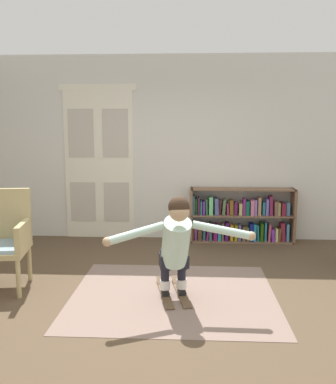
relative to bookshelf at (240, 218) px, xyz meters
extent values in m
plane|color=brown|center=(-1.13, -2.39, -0.37)|extent=(7.20, 7.20, 0.00)
cube|color=silver|center=(-1.13, 0.21, 1.08)|extent=(6.00, 0.10, 2.90)
cube|color=silver|center=(-2.53, 0.15, 0.80)|extent=(0.55, 0.04, 2.35)
cube|color=#B9B1A3|center=(-2.53, 0.13, 1.32)|extent=(0.41, 0.01, 0.76)
cube|color=#B9B1A3|center=(-2.53, 0.13, 0.21)|extent=(0.41, 0.01, 0.64)
cube|color=silver|center=(-1.98, 0.15, 0.80)|extent=(0.55, 0.04, 2.35)
cube|color=#B9B1A3|center=(-1.98, 0.13, 1.32)|extent=(0.41, 0.01, 0.76)
cube|color=#B9B1A3|center=(-1.98, 0.13, 0.21)|extent=(0.41, 0.01, 0.64)
cube|color=silver|center=(-2.25, 0.15, 2.03)|extent=(1.22, 0.04, 0.10)
cube|color=#836B5F|center=(-0.97, -2.21, -0.37)|extent=(2.18, 1.92, 0.01)
cube|color=brown|center=(-0.77, 0.00, 0.05)|extent=(0.04, 0.30, 0.85)
cube|color=brown|center=(0.82, 0.00, 0.05)|extent=(0.04, 0.30, 0.85)
cube|color=brown|center=(0.02, 0.00, -0.36)|extent=(1.59, 0.30, 0.02)
cube|color=brown|center=(0.02, 0.00, 0.05)|extent=(1.59, 0.30, 0.02)
cube|color=brown|center=(0.02, 0.00, 0.46)|extent=(1.59, 0.30, 0.02)
cube|color=brown|center=(-0.73, 0.00, -0.22)|extent=(0.06, 0.15, 0.27)
cube|color=#9A4194|center=(-0.70, 0.01, -0.22)|extent=(0.04, 0.16, 0.27)
cube|color=#4D3522|center=(-0.64, -0.01, -0.22)|extent=(0.06, 0.21, 0.26)
cube|color=#29565D|center=(-0.57, 0.01, -0.22)|extent=(0.04, 0.15, 0.27)
cube|color=#862166|center=(-0.51, 0.01, -0.26)|extent=(0.04, 0.20, 0.20)
cube|color=#355254|center=(-0.47, 0.00, -0.22)|extent=(0.04, 0.22, 0.28)
cube|color=#79175A|center=(-0.39, -0.02, -0.22)|extent=(0.06, 0.14, 0.27)
cube|color=teal|center=(-0.33, -0.02, -0.24)|extent=(0.05, 0.15, 0.24)
cube|color=brown|center=(-0.28, -0.01, -0.22)|extent=(0.03, 0.16, 0.28)
cube|color=#461554|center=(-0.21, -0.01, -0.21)|extent=(0.07, 0.18, 0.29)
cube|color=gold|center=(-0.13, 0.01, -0.23)|extent=(0.05, 0.17, 0.25)
cube|color=olive|center=(-0.07, 0.00, -0.23)|extent=(0.05, 0.15, 0.24)
cube|color=#5F5293|center=(-0.01, -0.01, -0.23)|extent=(0.04, 0.17, 0.26)
cube|color=brown|center=(0.05, -0.01, -0.24)|extent=(0.05, 0.17, 0.23)
cube|color=#555B35|center=(0.11, 0.00, -0.24)|extent=(0.05, 0.21, 0.22)
cube|color=navy|center=(0.17, -0.02, -0.21)|extent=(0.06, 0.19, 0.28)
cube|color=#2AB3D2|center=(0.23, -0.01, -0.22)|extent=(0.04, 0.15, 0.27)
cube|color=#24767C|center=(0.27, -0.02, -0.23)|extent=(0.04, 0.15, 0.26)
cube|color=#244E0D|center=(0.33, 0.00, -0.21)|extent=(0.05, 0.21, 0.28)
cube|color=teal|center=(0.39, 0.01, -0.20)|extent=(0.03, 0.19, 0.30)
cube|color=#BB4E63|center=(0.45, 0.01, -0.22)|extent=(0.04, 0.24, 0.27)
cube|color=purple|center=(0.50, -0.01, -0.25)|extent=(0.07, 0.20, 0.20)
cube|color=#D8D582|center=(0.56, 0.01, -0.25)|extent=(0.04, 0.19, 0.20)
cube|color=brown|center=(0.61, 0.00, -0.25)|extent=(0.04, 0.20, 0.21)
cube|color=maroon|center=(0.66, 0.01, -0.21)|extent=(0.08, 0.15, 0.29)
cube|color=#529ACA|center=(0.74, 0.02, -0.22)|extent=(0.04, 0.17, 0.28)
cube|color=#34545D|center=(-0.74, 0.00, 0.21)|extent=(0.04, 0.23, 0.30)
cube|color=#204F1E|center=(-0.69, 0.01, 0.19)|extent=(0.04, 0.18, 0.25)
cube|color=#4F1F46|center=(-0.65, -0.01, 0.19)|extent=(0.03, 0.21, 0.27)
cube|color=#296569|center=(-0.62, 0.01, 0.17)|extent=(0.03, 0.24, 0.22)
cube|color=purple|center=(-0.58, 0.01, 0.16)|extent=(0.03, 0.24, 0.21)
cube|color=#2B633E|center=(-0.53, -0.01, 0.18)|extent=(0.04, 0.17, 0.24)
cube|color=#65CE7F|center=(-0.47, 0.00, 0.20)|extent=(0.06, 0.20, 0.28)
cube|color=#4C5A90|center=(-0.38, 0.01, 0.19)|extent=(0.07, 0.22, 0.26)
cube|color=#531C20|center=(-0.33, 0.02, 0.18)|extent=(0.03, 0.16, 0.23)
cube|color=#527349|center=(-0.26, 0.02, 0.18)|extent=(0.06, 0.16, 0.24)
cube|color=#8F305D|center=(-0.20, 0.01, 0.15)|extent=(0.04, 0.18, 0.18)
cube|color=brown|center=(-0.15, 0.00, 0.18)|extent=(0.06, 0.16, 0.23)
cube|color=#561A47|center=(-0.08, -0.02, 0.16)|extent=(0.05, 0.15, 0.20)
cube|color=tan|center=(-0.01, 0.00, 0.15)|extent=(0.05, 0.19, 0.18)
cube|color=#8F2282|center=(0.05, 0.00, 0.19)|extent=(0.03, 0.17, 0.26)
cube|color=#116245|center=(0.10, 0.02, 0.17)|extent=(0.06, 0.22, 0.22)
cube|color=#C3688D|center=(0.17, -0.02, 0.18)|extent=(0.05, 0.21, 0.24)
cube|color=#8B67BB|center=(0.22, -0.02, 0.18)|extent=(0.03, 0.19, 0.25)
cube|color=#A57F5C|center=(0.28, 0.00, 0.20)|extent=(0.05, 0.19, 0.27)
cube|color=teal|center=(0.36, 0.02, 0.16)|extent=(0.04, 0.14, 0.20)
cube|color=#6A61BF|center=(0.40, -0.01, 0.19)|extent=(0.04, 0.17, 0.26)
cube|color=#732246|center=(0.46, 0.00, 0.21)|extent=(0.06, 0.17, 0.30)
cube|color=brown|center=(0.53, 0.00, 0.17)|extent=(0.06, 0.23, 0.23)
cube|color=#99A562|center=(0.58, 0.01, 0.16)|extent=(0.04, 0.19, 0.20)
cube|color=maroon|center=(0.65, 0.00, 0.16)|extent=(0.06, 0.22, 0.20)
cube|color=#5489B7|center=(0.72, 0.02, 0.16)|extent=(0.05, 0.17, 0.19)
cylinder|color=tan|center=(-2.60, -2.36, -0.16)|extent=(0.06, 0.06, 0.42)
cylinder|color=tan|center=(-2.68, -1.84, -0.16)|extent=(0.06, 0.06, 0.42)
cube|color=tan|center=(-2.94, -1.87, 0.43)|extent=(0.60, 0.15, 0.60)
cube|color=tan|center=(-2.63, -2.10, 0.25)|extent=(0.14, 0.56, 0.28)
cube|color=brown|center=(-1.05, -2.23, -0.36)|extent=(0.24, 0.76, 0.01)
cube|color=brown|center=(-1.12, -1.89, -0.33)|extent=(0.11, 0.13, 0.06)
cube|color=black|center=(-1.05, -2.25, -0.34)|extent=(0.10, 0.13, 0.04)
cube|color=brown|center=(-0.88, -2.19, -0.36)|extent=(0.24, 0.76, 0.01)
cube|color=brown|center=(-0.95, -1.85, -0.33)|extent=(0.11, 0.13, 0.06)
cube|color=black|center=(-0.87, -2.21, -0.34)|extent=(0.10, 0.13, 0.04)
cylinder|color=white|center=(-1.05, -2.23, -0.25)|extent=(0.13, 0.13, 0.10)
cylinder|color=black|center=(-1.05, -2.23, -0.05)|extent=(0.11, 0.11, 0.30)
cylinder|color=black|center=(-1.05, -2.26, 0.04)|extent=(0.13, 0.13, 0.22)
cylinder|color=white|center=(-0.88, -2.19, -0.25)|extent=(0.13, 0.13, 0.10)
cylinder|color=black|center=(-0.88, -2.19, -0.05)|extent=(0.11, 0.11, 0.30)
cylinder|color=black|center=(-0.87, -2.23, 0.04)|extent=(0.13, 0.13, 0.22)
cube|color=black|center=(-0.96, -2.25, 0.03)|extent=(0.33, 0.24, 0.14)
cylinder|color=silver|center=(-0.93, -2.36, 0.26)|extent=(0.37, 0.53, 0.59)
sphere|color=tan|center=(-0.90, -2.54, 0.62)|extent=(0.24, 0.24, 0.20)
sphere|color=#382619|center=(-0.90, -2.53, 0.66)|extent=(0.25, 0.25, 0.21)
cylinder|color=silver|center=(-1.31, -2.65, 0.42)|extent=(0.55, 0.36, 0.17)
sphere|color=tan|center=(-1.55, -2.79, 0.38)|extent=(0.11, 0.11, 0.09)
cylinder|color=silver|center=(-0.48, -2.48, 0.42)|extent=(0.59, 0.15, 0.17)
sphere|color=tan|center=(-0.19, -2.52, 0.38)|extent=(0.11, 0.11, 0.09)
camera|label=1|loc=(-0.80, -6.54, 1.44)|focal=39.57mm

